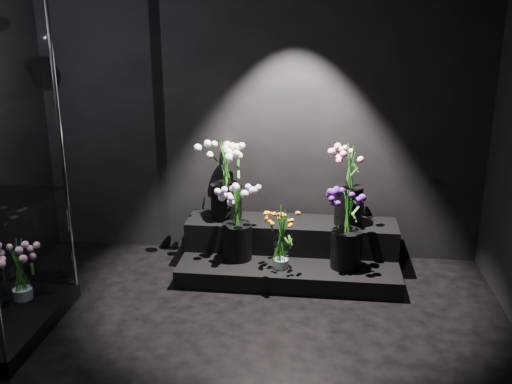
# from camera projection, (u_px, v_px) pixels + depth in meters

# --- Properties ---
(floor) EXTENTS (4.00, 4.00, 0.00)m
(floor) POSITION_uv_depth(u_px,v_px,m) (223.00, 378.00, 3.57)
(floor) COLOR black
(floor) RESTS_ON ground
(wall_back) EXTENTS (4.00, 0.00, 4.00)m
(wall_back) POSITION_uv_depth(u_px,v_px,m) (259.00, 105.00, 5.03)
(wall_back) COLOR black
(wall_back) RESTS_ON floor
(display_riser) EXTENTS (1.86, 0.83, 0.41)m
(display_riser) POSITION_uv_depth(u_px,v_px,m) (290.00, 251.00, 5.02)
(display_riser) COLOR black
(display_riser) RESTS_ON floor
(bouquet_orange_bells) EXTENTS (0.30, 0.30, 0.54)m
(bouquet_orange_bells) POSITION_uv_depth(u_px,v_px,m) (281.00, 236.00, 4.65)
(bouquet_orange_bells) COLOR white
(bouquet_orange_bells) RESTS_ON display_riser
(bouquet_lilac) EXTENTS (0.42, 0.42, 0.67)m
(bouquet_lilac) POSITION_uv_depth(u_px,v_px,m) (237.00, 218.00, 4.81)
(bouquet_lilac) COLOR black
(bouquet_lilac) RESTS_ON display_riser
(bouquet_purple) EXTENTS (0.38, 0.38, 0.67)m
(bouquet_purple) POSITION_uv_depth(u_px,v_px,m) (347.00, 227.00, 4.65)
(bouquet_purple) COLOR black
(bouquet_purple) RESTS_ON display_riser
(bouquet_cream_roses) EXTENTS (0.49, 0.49, 0.68)m
(bouquet_cream_roses) POSITION_uv_depth(u_px,v_px,m) (226.00, 175.00, 5.04)
(bouquet_cream_roses) COLOR black
(bouquet_cream_roses) RESTS_ON display_riser
(bouquet_pink_roses) EXTENTS (0.38, 0.38, 0.71)m
(bouquet_pink_roses) POSITION_uv_depth(u_px,v_px,m) (350.00, 179.00, 4.87)
(bouquet_pink_roses) COLOR black
(bouquet_pink_roses) RESTS_ON display_riser
(bouquet_case_base_pink) EXTENTS (0.42, 0.42, 0.48)m
(bouquet_case_base_pink) POSITION_uv_depth(u_px,v_px,m) (20.00, 269.00, 4.25)
(bouquet_case_base_pink) COLOR white
(bouquet_case_base_pink) RESTS_ON display_case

